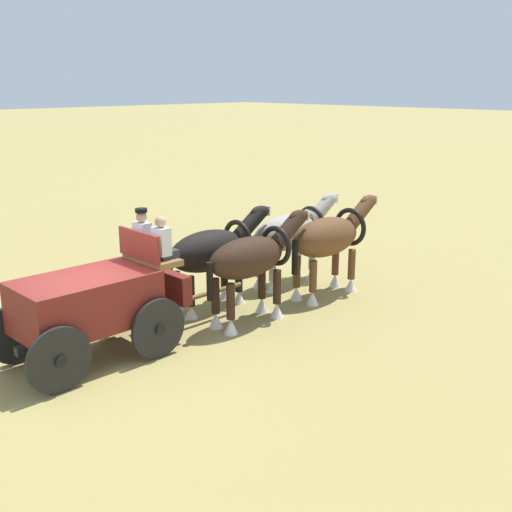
# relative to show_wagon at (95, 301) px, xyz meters

# --- Properties ---
(ground_plane) EXTENTS (220.00, 220.00, 0.00)m
(ground_plane) POSITION_rel_show_wagon_xyz_m (-0.18, 0.00, -1.14)
(ground_plane) COLOR #9E8C4C
(show_wagon) EXTENTS (5.47, 1.86, 2.66)m
(show_wagon) POSITION_rel_show_wagon_xyz_m (0.00, 0.00, 0.00)
(show_wagon) COLOR maroon
(show_wagon) RESTS_ON ground
(draft_horse_rear_near) EXTENTS (3.11, 0.98, 2.18)m
(draft_horse_rear_near) POSITION_rel_show_wagon_xyz_m (3.43, 0.60, 0.18)
(draft_horse_rear_near) COLOR black
(draft_horse_rear_near) RESTS_ON ground
(draft_horse_rear_off) EXTENTS (3.03, 0.91, 2.27)m
(draft_horse_rear_off) POSITION_rel_show_wagon_xyz_m (3.42, -0.70, 0.25)
(draft_horse_rear_off) COLOR #331E14
(draft_horse_rear_off) RESTS_ON ground
(draft_horse_lead_near) EXTENTS (3.18, 0.94, 2.17)m
(draft_horse_lead_near) POSITION_rel_show_wagon_xyz_m (6.04, 0.57, 0.17)
(draft_horse_lead_near) COLOR #9E998E
(draft_horse_lead_near) RESTS_ON ground
(draft_horse_lead_off) EXTENTS (3.14, 0.98, 2.29)m
(draft_horse_lead_off) POSITION_rel_show_wagon_xyz_m (6.01, -0.73, 0.27)
(draft_horse_lead_off) COLOR brown
(draft_horse_lead_off) RESTS_ON ground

